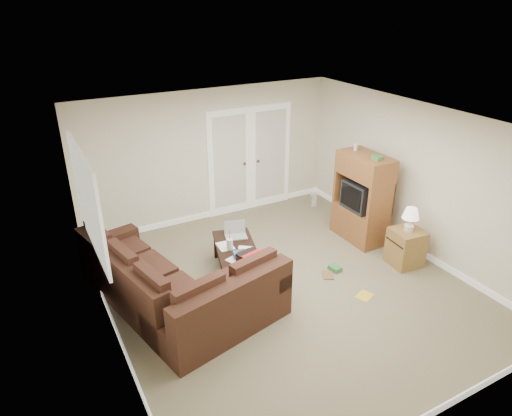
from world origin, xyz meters
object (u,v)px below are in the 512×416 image
coffee_table (236,258)px  tv_armoire (362,197)px  sectional_sofa (175,291)px  side_cabinet (406,244)px

coffee_table → tv_armoire: 2.50m
coffee_table → tv_armoire: bearing=15.6°
sectional_sofa → side_cabinet: side_cabinet is taller
coffee_table → side_cabinet: side_cabinet is taller
coffee_table → sectional_sofa: bearing=-142.6°
sectional_sofa → coffee_table: size_ratio=2.24×
sectional_sofa → tv_armoire: tv_armoire is taller
sectional_sofa → coffee_table: bearing=8.5°
sectional_sofa → coffee_table: sectional_sofa is taller
tv_armoire → side_cabinet: bearing=-85.9°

